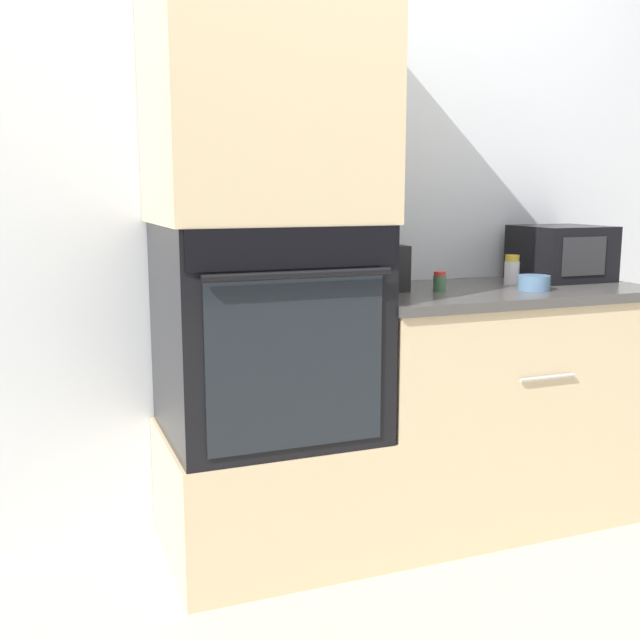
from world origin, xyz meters
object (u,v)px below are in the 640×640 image
Objects in this scene: knife_block at (387,268)px; bowl at (534,283)px; condiment_jar_mid at (440,282)px; microwave at (561,253)px; condiment_jar_near at (512,270)px; wall_oven at (267,329)px.

bowl is (0.50, -0.18, -0.06)m from knife_block.
knife_block reaches higher than condiment_jar_mid.
microwave reaches higher than knife_block.
microwave is at bearing 3.24° from knife_block.
condiment_jar_near is at bearing -0.51° from knife_block.
bowl is at bearing -142.69° from microwave.
condiment_jar_near reaches higher than bowl.
knife_block is 0.53m from condiment_jar_near.
condiment_jar_mid is at bearing 162.77° from bowl.
knife_block is at bearing 7.46° from wall_oven.
condiment_jar_near reaches higher than condiment_jar_mid.
bowl is at bearing -17.23° from condiment_jar_mid.
bowl is at bearing -99.43° from condiment_jar_near.
wall_oven is 0.66m from condiment_jar_mid.
wall_oven is 0.51m from knife_block.
condiment_jar_near is (0.53, -0.00, -0.03)m from knife_block.
condiment_jar_near is (1.00, 0.06, 0.15)m from wall_oven.
knife_block is (-0.80, -0.05, -0.03)m from microwave.
condiment_jar_mid is (-0.63, -0.12, -0.07)m from microwave.
wall_oven is at bearing 172.99° from bowl.
condiment_jar_mid is (-0.33, 0.10, 0.01)m from bowl.
knife_block is 1.82× the size of bowl.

